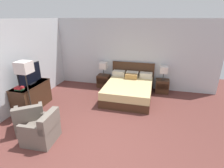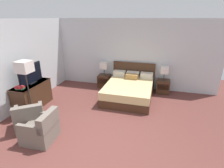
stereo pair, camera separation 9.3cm
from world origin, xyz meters
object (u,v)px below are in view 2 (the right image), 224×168
Objects in this scene: table_lamp_left at (104,66)px; table_lamp_right at (165,70)px; armchair_by_window at (30,119)px; nightstand_left at (104,81)px; bed at (129,89)px; armchair_companion at (41,130)px; nightstand_right at (163,86)px; tv at (30,74)px; book_blue_cover at (20,87)px; book_red_cover at (20,89)px; book_small_top at (20,86)px; dresser at (33,95)px; floor_lamp at (25,70)px.

table_lamp_left is 2.36m from table_lamp_right.
nightstand_left is at bearing 74.02° from armchair_by_window.
bed reaches higher than armchair_companion.
nightstand_right is 4.67m from tv.
armchair_companion is (-0.38, -3.64, -0.62)m from table_lamp_left.
table_lamp_right is 4.73m from armchair_by_window.
table_lamp_left is 2.46× the size of book_blue_cover.
book_red_cover is (-1.67, -2.72, -0.09)m from table_lamp_left.
tv is 4.96× the size of book_small_top.
table_lamp_right is (2.36, 0.00, 0.00)m from table_lamp_left.
table_lamp_left is at bearing 58.53° from book_red_cover.
book_small_top is (-0.01, 0.00, 0.07)m from book_red_cover.
book_small_top is (-0.00, -0.51, -0.21)m from tv.
bed reaches higher than nightstand_right.
armchair_companion is (1.30, -0.92, -0.56)m from book_blue_cover.
armchair_by_window is (0.73, -0.60, -0.56)m from book_blue_cover.
book_red_cover reaches higher than armchair_companion.
dresser is at bearing -151.65° from bed.
book_small_top is 0.26× the size of armchair_companion.
nightstand_right is 2.44m from table_lamp_left.
table_lamp_right is at bearing 34.05° from book_small_top.
book_red_cover is (0.01, -0.44, 0.40)m from dresser.
dresser is 0.60m from book_red_cover.
table_lamp_right is at bearing 0.00° from table_lamp_left.
table_lamp_right is 4.60m from tv.
table_lamp_right is at bearing 28.83° from tv.
book_red_cover is at bearing 144.34° from armchair_companion.
table_lamp_left is at bearing 147.81° from bed.
book_red_cover is 0.07m from book_small_top.
floor_lamp reaches higher than armchair_by_window.
book_red_cover is (-2.84, -1.98, 0.51)m from bed.
book_red_cover reaches higher than armchair_by_window.
armchair_by_window is 1.32m from floor_lamp.
nightstand_left is 3.46m from armchair_by_window.
book_blue_cover reaches higher than armchair_by_window.
book_small_top reaches higher than book_red_cover.
nightstand_left is 3.24m from book_red_cover.
bed is 1.26× the size of floor_lamp.
book_small_top is (-1.67, -2.72, 0.62)m from nightstand_left.
book_small_top is 1.69m from armchair_companion.
dresser is (-1.67, -2.28, 0.15)m from nightstand_left.
book_blue_cover is at bearing -146.00° from nightstand_right.
nightstand_left is 2.32× the size of book_red_cover.
book_small_top reaches higher than armchair_by_window.
table_lamp_right is 2.69× the size of book_small_top.
nightstand_left is at bearing -179.96° from table_lamp_right.
book_red_cover is at bearing 0.00° from book_small_top.
book_red_cover is at bearing -145.14° from bed.
tv reaches higher than table_lamp_left.
dresser is 0.69m from tv.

